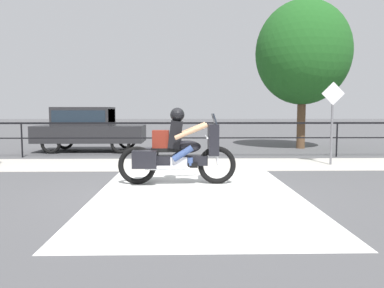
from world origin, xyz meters
TOP-DOWN VIEW (x-y plane):
  - ground_plane at (0.00, 0.00)m, footprint 120.00×120.00m
  - sidewalk_band at (0.00, 3.40)m, footprint 44.00×2.40m
  - crosswalk_band at (0.34, -0.20)m, footprint 3.65×6.00m
  - fence_railing at (0.00, 5.06)m, footprint 36.00×0.05m
  - motorcycle at (-0.04, 0.60)m, footprint 2.42×0.76m
  - parked_car at (-3.44, 6.86)m, footprint 3.91×1.68m
  - street_sign at (4.19, 3.23)m, footprint 0.64×0.06m
  - tree_behind_sign at (4.77, 7.79)m, footprint 3.68×3.68m

SIDE VIEW (x-z plane):
  - ground_plane at x=0.00m, z-range 0.00..0.00m
  - crosswalk_band at x=0.34m, z-range 0.00..0.01m
  - sidewalk_band at x=0.00m, z-range 0.00..0.01m
  - motorcycle at x=-0.04m, z-range -0.09..1.48m
  - fence_railing at x=0.00m, z-range 0.33..1.46m
  - parked_car at x=-3.44m, z-range 0.11..1.74m
  - street_sign at x=4.19m, z-range 0.27..2.56m
  - tree_behind_sign at x=4.77m, z-range 0.86..6.65m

